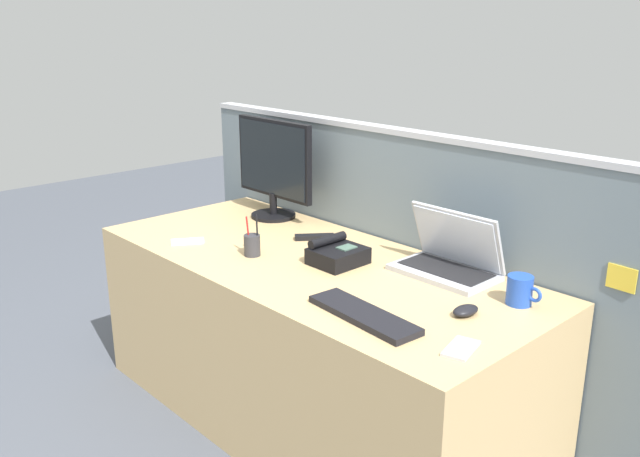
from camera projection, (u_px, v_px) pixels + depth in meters
name	position (u px, v px, depth m)	size (l,w,h in m)	color
ground_plane	(311.00, 417.00, 2.86)	(10.00, 10.00, 0.00)	#4C515B
desk	(311.00, 342.00, 2.76)	(1.93, 0.82, 0.71)	tan
cubicle_divider	(386.00, 261.00, 2.98)	(2.36, 0.08, 1.19)	slate
desktop_monitor	(274.00, 165.00, 3.16)	(0.50, 0.21, 0.47)	black
laptop	(450.00, 257.00, 2.50)	(0.38, 0.23, 0.24)	#B2B5BC
desk_phone	(337.00, 254.00, 2.60)	(0.17, 0.20, 0.10)	black
keyboard_main	(364.00, 315.00, 2.13)	(0.42, 0.12, 0.02)	black
computer_mouse_right_hand	(466.00, 311.00, 2.15)	(0.06, 0.10, 0.03)	black
pen_cup	(252.00, 245.00, 2.69)	(0.07, 0.07, 0.17)	#333338
cell_phone_white_slab	(188.00, 241.00, 2.86)	(0.07, 0.14, 0.01)	silver
cell_phone_silver_slab	(461.00, 348.00, 1.93)	(0.07, 0.14, 0.01)	#B7BAC1
tv_remote	(315.00, 237.00, 2.90)	(0.04, 0.17, 0.02)	black
coffee_mug	(520.00, 290.00, 2.23)	(0.12, 0.09, 0.10)	blue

